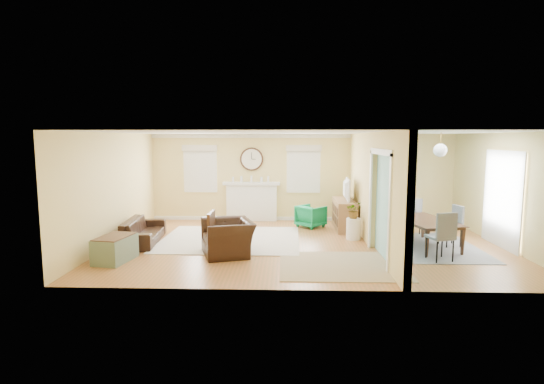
{
  "coord_description": "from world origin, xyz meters",
  "views": [
    {
      "loc": [
        -0.46,
        -9.69,
        2.47
      ],
      "look_at": [
        -0.8,
        0.3,
        1.2
      ],
      "focal_mm": 28.0,
      "sensor_mm": 36.0,
      "label": 1
    }
  ],
  "objects_px": {
    "dining_table": "(426,233)",
    "credenza": "(344,214)",
    "sofa": "(143,231)",
    "eames_chair": "(228,238)",
    "green_chair": "(311,216)"
  },
  "relations": [
    {
      "from": "sofa",
      "to": "green_chair",
      "type": "bearing_deg",
      "value": -71.05
    },
    {
      "from": "green_chair",
      "to": "credenza",
      "type": "bearing_deg",
      "value": -147.79
    },
    {
      "from": "sofa",
      "to": "eames_chair",
      "type": "height_order",
      "value": "eames_chair"
    },
    {
      "from": "dining_table",
      "to": "credenza",
      "type": "bearing_deg",
      "value": 28.38
    },
    {
      "from": "eames_chair",
      "to": "green_chair",
      "type": "xyz_separation_m",
      "value": [
        1.93,
        2.9,
        -0.06
      ]
    },
    {
      "from": "green_chair",
      "to": "dining_table",
      "type": "bearing_deg",
      "value": -176.33
    },
    {
      "from": "sofa",
      "to": "dining_table",
      "type": "xyz_separation_m",
      "value": [
        6.62,
        -0.19,
        0.04
      ]
    },
    {
      "from": "eames_chair",
      "to": "dining_table",
      "type": "xyz_separation_m",
      "value": [
        4.44,
        0.83,
        -0.06
      ]
    },
    {
      "from": "eames_chair",
      "to": "dining_table",
      "type": "height_order",
      "value": "eames_chair"
    },
    {
      "from": "eames_chair",
      "to": "credenza",
      "type": "height_order",
      "value": "credenza"
    },
    {
      "from": "sofa",
      "to": "eames_chair",
      "type": "xyz_separation_m",
      "value": [
        2.18,
        -1.02,
        0.09
      ]
    },
    {
      "from": "sofa",
      "to": "green_chair",
      "type": "height_order",
      "value": "green_chair"
    },
    {
      "from": "sofa",
      "to": "eames_chair",
      "type": "bearing_deg",
      "value": -120.75
    },
    {
      "from": "green_chair",
      "to": "credenza",
      "type": "height_order",
      "value": "credenza"
    },
    {
      "from": "credenza",
      "to": "dining_table",
      "type": "relative_size",
      "value": 0.85
    }
  ]
}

